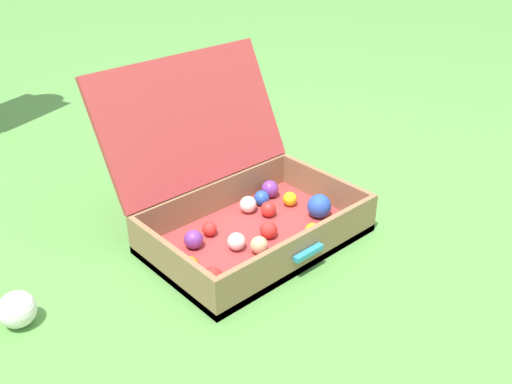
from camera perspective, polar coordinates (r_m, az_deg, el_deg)
ground_plane at (r=1.84m, az=3.43°, el=-5.09°), size 16.00×16.00×0.00m
open_suitcase at (r=1.84m, az=-1.74°, el=-0.73°), size 0.67×0.66×0.53m
stray_ball_on_grass at (r=1.63m, az=-22.81°, el=-10.79°), size 0.10×0.10×0.10m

